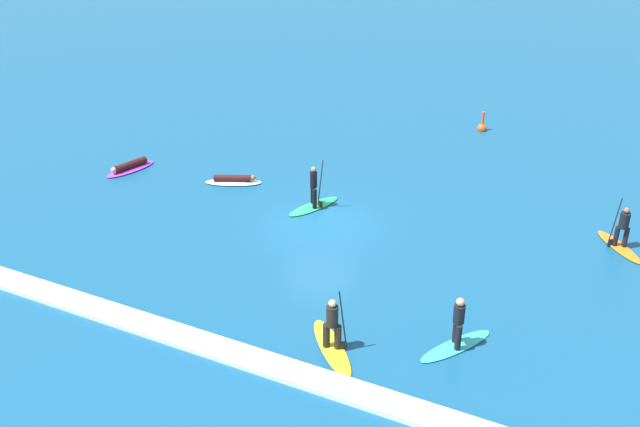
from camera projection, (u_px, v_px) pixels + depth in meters
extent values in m
plane|color=navy|center=(320.00, 225.00, 29.41)|extent=(120.00, 120.00, 0.00)
ellipsoid|color=white|center=(233.00, 182.00, 32.67)|extent=(2.52, 1.69, 0.10)
cylinder|color=#381414|center=(232.00, 178.00, 32.58)|extent=(1.54, 0.91, 0.29)
sphere|color=brown|center=(253.00, 178.00, 32.55)|extent=(0.32, 0.32, 0.24)
ellipsoid|color=purple|center=(130.00, 169.00, 33.87)|extent=(1.47, 2.54, 0.10)
cylinder|color=#381414|center=(131.00, 164.00, 33.81)|extent=(0.76, 1.55, 0.32)
sphere|color=tan|center=(114.00, 170.00, 33.23)|extent=(0.31, 0.31, 0.25)
ellipsoid|color=#33C6CC|center=(456.00, 346.00, 22.70)|extent=(1.92, 2.64, 0.07)
cylinder|color=black|center=(456.00, 330.00, 22.65)|extent=(0.26, 0.26, 0.84)
cylinder|color=black|center=(458.00, 337.00, 22.33)|extent=(0.26, 0.26, 0.84)
cylinder|color=black|center=(459.00, 314.00, 22.15)|extent=(0.46, 0.46, 0.59)
sphere|color=tan|center=(460.00, 302.00, 21.96)|extent=(0.34, 0.34, 0.25)
ellipsoid|color=yellow|center=(332.00, 348.00, 22.59)|extent=(2.50, 2.60, 0.10)
cylinder|color=black|center=(326.00, 335.00, 22.42)|extent=(0.30, 0.30, 0.78)
cylinder|color=black|center=(338.00, 337.00, 22.35)|extent=(0.30, 0.30, 0.78)
cylinder|color=black|center=(332.00, 316.00, 22.05)|extent=(0.50, 0.50, 0.67)
sphere|color=beige|center=(332.00, 303.00, 21.84)|extent=(0.33, 0.33, 0.23)
cylinder|color=black|center=(343.00, 320.00, 22.04)|extent=(0.25, 0.24, 2.03)
cube|color=black|center=(342.00, 346.00, 22.49)|extent=(0.19, 0.18, 0.32)
ellipsoid|color=orange|center=(619.00, 247.00, 27.86)|extent=(2.10, 2.25, 0.08)
cylinder|color=black|center=(626.00, 237.00, 27.63)|extent=(0.25, 0.25, 0.76)
cylinder|color=black|center=(616.00, 236.00, 27.71)|extent=(0.25, 0.25, 0.76)
cylinder|color=black|center=(625.00, 220.00, 27.35)|extent=(0.51, 0.51, 0.60)
sphere|color=brown|center=(627.00, 210.00, 27.16)|extent=(0.31, 0.31, 0.22)
cylinder|color=black|center=(615.00, 222.00, 27.46)|extent=(0.23, 0.21, 1.90)
cube|color=black|center=(610.00, 243.00, 27.88)|extent=(0.19, 0.18, 0.32)
ellipsoid|color=#23B266|center=(314.00, 206.00, 30.69)|extent=(1.61, 2.59, 0.09)
cylinder|color=black|center=(315.00, 199.00, 30.28)|extent=(0.23, 0.23, 0.82)
cylinder|color=black|center=(313.00, 194.00, 30.68)|extent=(0.23, 0.23, 0.82)
cylinder|color=black|center=(314.00, 180.00, 30.13)|extent=(0.37, 0.37, 0.67)
sphere|color=brown|center=(314.00, 169.00, 29.92)|extent=(0.29, 0.29, 0.22)
cylinder|color=black|center=(320.00, 183.00, 30.11)|extent=(0.34, 0.18, 2.09)
cube|color=black|center=(320.00, 205.00, 30.57)|extent=(0.21, 0.13, 0.32)
sphere|color=#E55119|center=(482.00, 128.00, 38.02)|extent=(0.46, 0.46, 0.46)
cylinder|color=#E55119|center=(483.00, 121.00, 37.85)|extent=(0.13, 0.13, 0.98)
cube|color=white|center=(199.00, 342.00, 22.78)|extent=(22.70, 0.90, 0.18)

